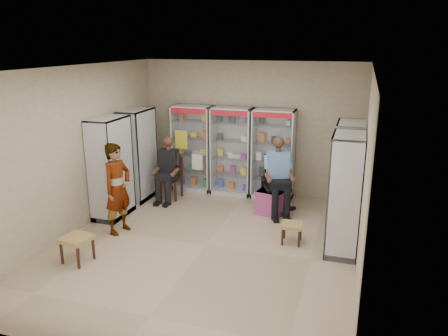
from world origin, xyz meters
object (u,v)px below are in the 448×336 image
(woven_stool_a, at_px, (292,233))
(cabinet_right_far, at_px, (347,176))
(cabinet_back_right, at_px, (273,154))
(cabinet_right_near, at_px, (345,195))
(standing_man, at_px, (118,189))
(cabinet_back_left, at_px, (193,148))
(office_chair, at_px, (277,184))
(wooden_chair, at_px, (171,178))
(cabinet_back_mid, at_px, (232,151))
(seated_shopkeeper, at_px, (277,177))
(cabinet_left_far, at_px, (138,155))
(cabinet_left_near, at_px, (111,168))
(pink_trunk, at_px, (271,202))
(woven_stool_b, at_px, (78,249))

(woven_stool_a, bearing_deg, cabinet_right_far, 51.55)
(cabinet_back_right, height_order, cabinet_right_near, same)
(cabinet_back_right, height_order, woven_stool_a, cabinet_back_right)
(standing_man, bearing_deg, cabinet_back_left, 4.14)
(office_chair, bearing_deg, wooden_chair, 155.03)
(cabinet_back_right, bearing_deg, cabinet_right_far, -34.73)
(cabinet_back_mid, distance_m, seated_shopkeeper, 1.49)
(cabinet_right_near, xyz_separation_m, office_chair, (-1.37, 1.44, -0.41))
(cabinet_right_far, distance_m, woven_stool_a, 1.58)
(cabinet_left_far, distance_m, woven_stool_a, 3.92)
(cabinet_back_left, height_order, cabinet_left_near, same)
(cabinet_right_far, relative_size, pink_trunk, 3.88)
(wooden_chair, relative_size, woven_stool_b, 2.20)
(cabinet_left_far, bearing_deg, cabinet_back_right, 108.19)
(cabinet_right_far, xyz_separation_m, woven_stool_a, (-0.84, -1.05, -0.82))
(cabinet_back_mid, distance_m, cabinet_left_near, 2.77)
(wooden_chair, relative_size, pink_trunk, 1.82)
(cabinet_right_far, distance_m, cabinet_left_near, 4.55)
(cabinet_back_left, xyz_separation_m, woven_stool_b, (-0.46, -3.89, -0.79))
(cabinet_back_right, bearing_deg, cabinet_back_mid, 180.00)
(cabinet_left_near, xyz_separation_m, seated_shopkeeper, (3.09, 1.19, -0.25))
(cabinet_back_right, distance_m, woven_stool_a, 2.46)
(cabinet_right_near, bearing_deg, office_chair, 43.61)
(standing_man, bearing_deg, woven_stool_b, -169.41)
(pink_trunk, bearing_deg, office_chair, 61.03)
(office_chair, bearing_deg, pink_trunk, -142.49)
(cabinet_right_far, relative_size, cabinet_left_far, 1.00)
(cabinet_right_far, height_order, office_chair, cabinet_right_far)
(office_chair, distance_m, pink_trunk, 0.38)
(cabinet_back_mid, height_order, seated_shopkeeper, cabinet_back_mid)
(pink_trunk, bearing_deg, wooden_chair, 174.75)
(seated_shopkeeper, bearing_deg, cabinet_left_near, 177.53)
(cabinet_back_right, distance_m, cabinet_right_near, 2.76)
(pink_trunk, relative_size, woven_stool_a, 1.44)
(wooden_chair, xyz_separation_m, pink_trunk, (2.32, -0.21, -0.22))
(cabinet_left_far, xyz_separation_m, office_chair, (3.09, 0.14, -0.41))
(cabinet_right_far, bearing_deg, standing_man, 111.42)
(cabinet_left_far, relative_size, wooden_chair, 2.13)
(cabinet_left_near, relative_size, seated_shopkeeper, 1.34)
(cabinet_right_near, xyz_separation_m, woven_stool_a, (-0.84, 0.05, -0.82))
(office_chair, relative_size, standing_man, 0.70)
(woven_stool_b, bearing_deg, cabinet_right_far, 34.71)
(wooden_chair, bearing_deg, cabinet_back_left, 71.10)
(cabinet_left_near, xyz_separation_m, standing_man, (0.52, -0.65, -0.16))
(standing_man, bearing_deg, woven_stool_a, -68.14)
(standing_man, bearing_deg, cabinet_left_near, 51.70)
(cabinet_right_far, bearing_deg, pink_trunk, 82.71)
(cabinet_left_far, distance_m, wooden_chair, 0.89)
(cabinet_right_far, relative_size, standing_man, 1.19)
(cabinet_right_far, bearing_deg, cabinet_back_left, 72.25)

